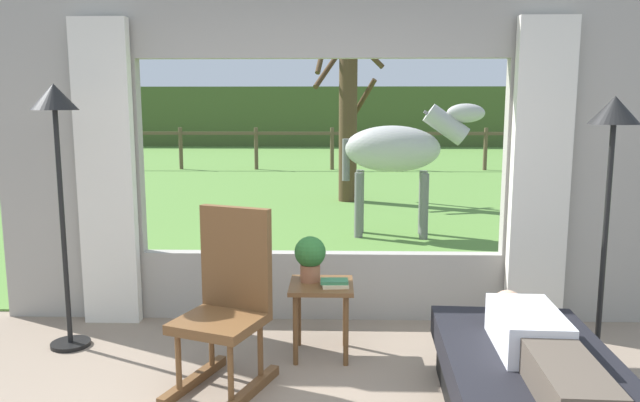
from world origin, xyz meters
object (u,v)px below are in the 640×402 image
at_px(pasture_tree, 347,119).
at_px(book_stack, 335,283).
at_px(recliner_sofa, 533,396).
at_px(floor_lamp_right, 612,150).
at_px(potted_plant, 310,256).
at_px(horse, 399,150).
at_px(reclining_person, 539,345).
at_px(floor_lamp_left, 57,137).
at_px(side_table, 321,297).
at_px(rocking_chair, 228,301).

bearing_deg(pasture_tree, book_stack, -91.61).
height_order(recliner_sofa, floor_lamp_right, floor_lamp_right).
bearing_deg(floor_lamp_right, potted_plant, 175.58).
relative_size(potted_plant, horse, 0.18).
height_order(reclining_person, floor_lamp_right, floor_lamp_right).
distance_m(reclining_person, book_stack, 1.46).
bearing_deg(floor_lamp_right, reclining_person, -126.64).
xyz_separation_m(potted_plant, horse, (0.99, 3.81, 0.45)).
bearing_deg(reclining_person, horse, 95.36).
bearing_deg(book_stack, floor_lamp_left, 174.77).
distance_m(potted_plant, horse, 3.96).
bearing_deg(book_stack, floor_lamp_right, -0.78).
height_order(recliner_sofa, side_table, side_table).
height_order(recliner_sofa, floor_lamp_left, floor_lamp_left).
bearing_deg(recliner_sofa, horse, 95.39).
bearing_deg(rocking_chair, floor_lamp_right, 29.88).
xyz_separation_m(recliner_sofa, reclining_person, (0.00, -0.05, 0.30)).
xyz_separation_m(reclining_person, side_table, (-1.15, 1.07, -0.10)).
relative_size(reclining_person, potted_plant, 4.48).
xyz_separation_m(side_table, potted_plant, (-0.08, 0.06, 0.28)).
bearing_deg(book_stack, rocking_chair, -148.86).
xyz_separation_m(recliner_sofa, floor_lamp_left, (-2.99, 1.13, 1.31)).
height_order(floor_lamp_left, floor_lamp_right, floor_lamp_left).
xyz_separation_m(side_table, book_stack, (0.09, -0.07, 0.12)).
bearing_deg(side_table, book_stack, -35.90).
bearing_deg(recliner_sofa, potted_plant, 141.25).
relative_size(book_stack, floor_lamp_right, 0.11).
relative_size(side_table, potted_plant, 1.63).
distance_m(floor_lamp_left, floor_lamp_right, 3.73).
relative_size(recliner_sofa, book_stack, 8.87).
xyz_separation_m(reclining_person, floor_lamp_left, (-2.99, 1.18, 1.00)).
bearing_deg(floor_lamp_right, horse, 103.81).
xyz_separation_m(potted_plant, floor_lamp_left, (-1.76, 0.05, 0.82)).
height_order(recliner_sofa, horse, horse).
relative_size(recliner_sofa, pasture_tree, 0.53).
xyz_separation_m(rocking_chair, side_table, (0.57, 0.47, -0.12)).
height_order(reclining_person, book_stack, reclining_person).
relative_size(potted_plant, pasture_tree, 0.10).
height_order(potted_plant, floor_lamp_left, floor_lamp_left).
height_order(rocking_chair, floor_lamp_left, floor_lamp_left).
bearing_deg(rocking_chair, potted_plant, 68.32).
bearing_deg(floor_lamp_left, reclining_person, -21.54).
distance_m(floor_lamp_right, horse, 4.09).
bearing_deg(floor_lamp_right, rocking_chair, -171.29).
distance_m(reclining_person, potted_plant, 1.68).
relative_size(side_table, horse, 0.29).
height_order(recliner_sofa, reclining_person, reclining_person).
distance_m(reclining_person, rocking_chair, 1.82).
height_order(recliner_sofa, pasture_tree, pasture_tree).
distance_m(book_stack, floor_lamp_right, 2.01).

